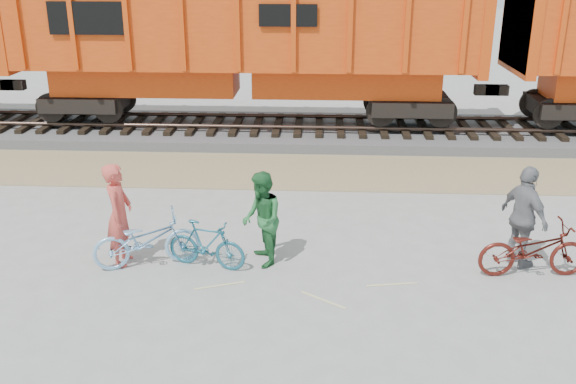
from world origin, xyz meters
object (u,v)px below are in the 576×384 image
at_px(bicycle_maroon, 533,249).
at_px(person_woman, 524,217).
at_px(hopper_car_center, 244,39).
at_px(person_man, 262,219).
at_px(person_solo, 119,214).
at_px(bicycle_teal, 206,245).
at_px(bicycle_blue, 147,240).

bearing_deg(bicycle_maroon, person_woman, 9.54).
xyz_separation_m(hopper_car_center, person_man, (1.31, -8.90, -2.12)).
relative_size(person_solo, person_woman, 1.01).
height_order(person_man, person_woman, person_woman).
bearing_deg(bicycle_teal, bicycle_blue, 104.24).
distance_m(person_solo, person_woman, 7.35).
height_order(hopper_car_center, bicycle_teal, hopper_car_center).
bearing_deg(person_solo, person_woman, -90.05).
bearing_deg(bicycle_teal, bicycle_maroon, -75.27).
bearing_deg(person_woman, hopper_car_center, 9.65).
bearing_deg(hopper_car_center, bicycle_blue, -94.97).
distance_m(hopper_car_center, bicycle_teal, 9.45).
height_order(person_solo, person_man, person_solo).
bearing_deg(bicycle_maroon, person_solo, 84.52).
bearing_deg(person_woman, person_man, 67.07).
distance_m(hopper_car_center, bicycle_maroon, 11.28).
distance_m(hopper_car_center, person_woman, 10.81).
bearing_deg(person_woman, bicycle_maroon, 168.88).
xyz_separation_m(bicycle_teal, person_woman, (5.74, 0.38, 0.51)).
distance_m(person_man, person_woman, 4.75).
xyz_separation_m(bicycle_blue, bicycle_teal, (1.10, -0.01, -0.06)).
bearing_deg(bicycle_teal, person_man, -63.81).
xyz_separation_m(hopper_car_center, person_solo, (-1.29, -8.98, -2.04)).
relative_size(hopper_car_center, person_solo, 7.25).
xyz_separation_m(bicycle_blue, person_man, (2.10, 0.19, 0.38)).
bearing_deg(bicycle_blue, bicycle_teal, -110.17).
distance_m(bicycle_blue, person_woman, 6.87).
bearing_deg(bicycle_blue, person_solo, 59.15).
relative_size(bicycle_maroon, person_woman, 1.01).
height_order(hopper_car_center, person_woman, hopper_car_center).
relative_size(bicycle_teal, bicycle_maroon, 0.78).
height_order(bicycle_blue, person_woman, person_woman).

